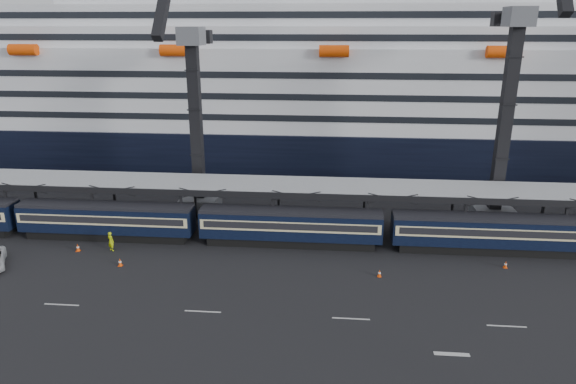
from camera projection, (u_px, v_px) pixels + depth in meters
name	position (u px, v px, depth m)	size (l,w,h in m)	color
ground	(373.00, 295.00, 44.34)	(260.00, 260.00, 0.00)	black
lane_markings	(487.00, 334.00, 38.70)	(111.00, 4.27, 0.02)	beige
train	(323.00, 226.00, 53.51)	(133.05, 3.00, 4.05)	black
canopy	(367.00, 188.00, 55.96)	(130.00, 6.25, 5.53)	#92959A
cruise_ship	(351.00, 88.00, 84.11)	(214.09, 28.84, 34.00)	black
crane_dark_near	(195.00, 117.00, 59.91)	(4.50, 17.75, 35.08)	#4C4E53
crane_dark_mid	(508.00, 111.00, 55.55)	(4.50, 18.24, 39.64)	#4C4E53
worker	(111.00, 241.00, 52.70)	(0.75, 0.49, 2.06)	#BFDA0B
traffic_cone_b	(78.00, 247.00, 52.76)	(0.40, 0.40, 0.81)	#FA4807
traffic_cone_c	(120.00, 262.00, 49.52)	(0.40, 0.40, 0.81)	#FA4807
traffic_cone_d	(379.00, 273.00, 47.41)	(0.36, 0.36, 0.72)	#FA4807
traffic_cone_e	(506.00, 264.00, 49.15)	(0.36, 0.36, 0.71)	#FA4807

